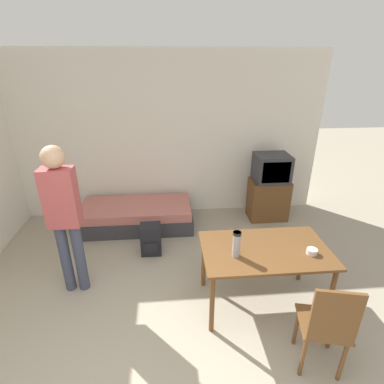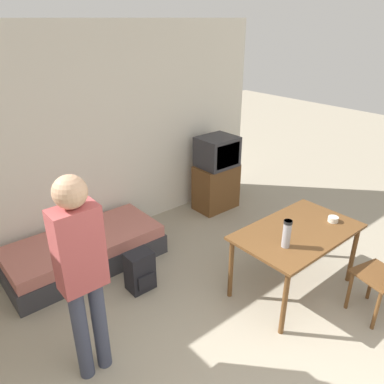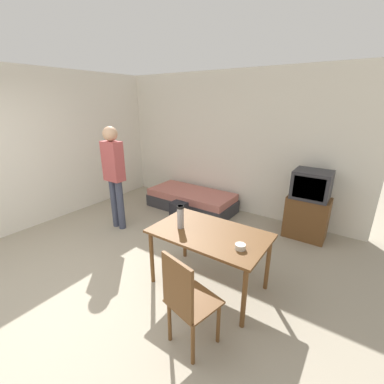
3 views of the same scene
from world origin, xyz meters
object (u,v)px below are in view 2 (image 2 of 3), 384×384
at_px(mate_bowl, 333,219).
at_px(backpack, 140,271).
at_px(dining_table, 297,237).
at_px(person_standing, 81,267).
at_px(tv, 216,174).
at_px(daybed, 85,251).
at_px(thermos_flask, 287,233).

xyz_separation_m(mate_bowl, backpack, (-1.70, 1.18, -0.53)).
bearing_deg(dining_table, person_standing, 168.89).
bearing_deg(person_standing, mate_bowl, -11.98).
distance_m(person_standing, mate_bowl, 2.64).
xyz_separation_m(tv, person_standing, (-2.82, -1.52, 0.48)).
relative_size(tv, backpack, 2.51).
bearing_deg(daybed, thermos_flask, -58.46).
bearing_deg(person_standing, backpack, 36.50).
bearing_deg(tv, mate_bowl, -97.02).
relative_size(dining_table, thermos_flask, 4.74).
bearing_deg(daybed, person_standing, -112.76).
xyz_separation_m(tv, thermos_flask, (-1.03, -2.04, 0.32)).
height_order(tv, mate_bowl, tv).
bearing_deg(thermos_flask, dining_table, 16.03).
distance_m(dining_table, mate_bowl, 0.47).
height_order(dining_table, person_standing, person_standing).
xyz_separation_m(daybed, person_standing, (-0.60, -1.42, 0.86)).
xyz_separation_m(tv, backpack, (-1.96, -0.88, -0.34)).
distance_m(mate_bowl, backpack, 2.14).
bearing_deg(mate_bowl, tv, 82.98).
bearing_deg(dining_table, thermos_flask, -163.97).
xyz_separation_m(person_standing, mate_bowl, (2.56, -0.54, -0.29)).
bearing_deg(mate_bowl, dining_table, 163.92).
relative_size(dining_table, backpack, 2.93).
bearing_deg(person_standing, tv, 28.36).
bearing_deg(daybed, tv, 2.58).
relative_size(daybed, thermos_flask, 6.45).
xyz_separation_m(tv, mate_bowl, (-0.25, -2.06, 0.19)).
xyz_separation_m(tv, dining_table, (-0.69, -1.94, 0.08)).
relative_size(tv, dining_table, 0.86).
bearing_deg(thermos_flask, mate_bowl, -2.16).
height_order(daybed, thermos_flask, thermos_flask).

